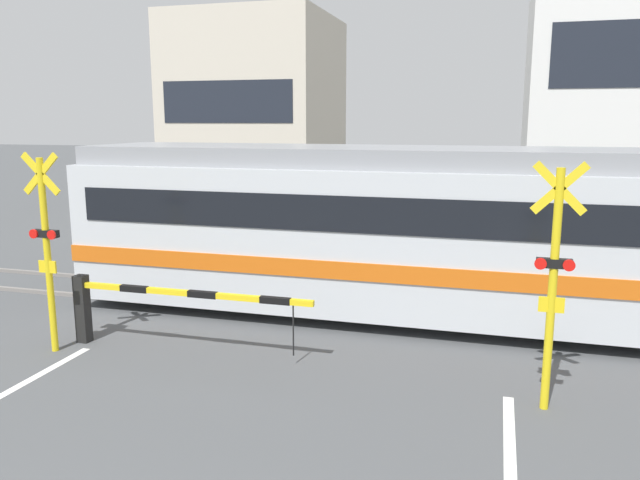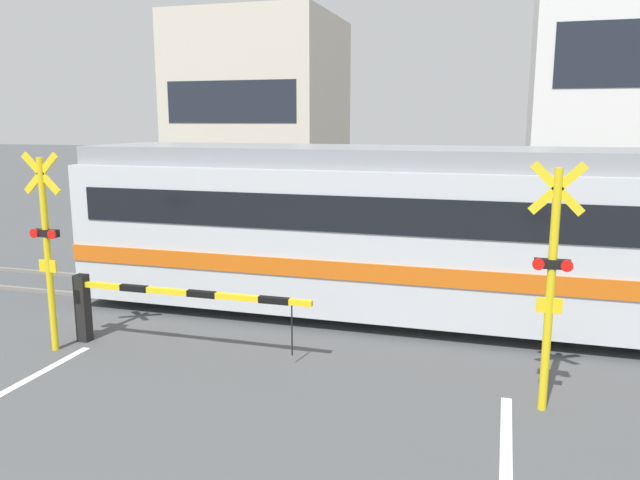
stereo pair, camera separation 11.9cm
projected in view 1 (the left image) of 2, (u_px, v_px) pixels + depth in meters
rail_track_near at (324, 317)px, 12.03m from camera, size 50.00×0.10×0.08m
rail_track_far at (342, 297)px, 13.38m from camera, size 50.00×0.10×0.08m
commuter_train at (606, 236)px, 11.03m from camera, size 20.09×2.94×3.27m
crossing_barrier_near at (139, 301)px, 10.36m from camera, size 4.24×0.20×1.18m
crossing_barrier_far at (469, 248)px, 14.74m from camera, size 4.24×0.20×1.18m
crossing_signal_left at (46, 244)px, 10.04m from camera, size 0.68×0.15×3.28m
crossing_signal_right at (553, 276)px, 7.96m from camera, size 0.68×0.15×3.28m
pedestrian at (407, 230)px, 16.70m from camera, size 0.38×0.22×1.56m
building_left_of_street at (257, 113)px, 27.40m from camera, size 6.49×6.44×8.14m
building_right_of_street at (630, 77)px, 23.15m from camera, size 7.24×6.44×10.71m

